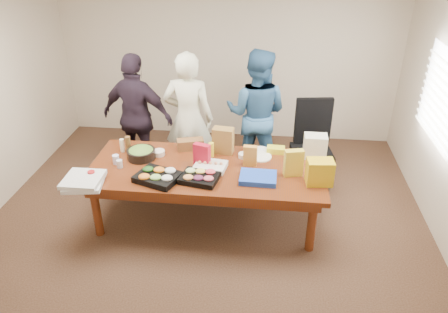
# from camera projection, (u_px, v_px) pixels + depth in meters

# --- Properties ---
(floor) EXTENTS (5.50, 5.00, 0.02)m
(floor) POSITION_uv_depth(u_px,v_px,m) (208.00, 219.00, 5.53)
(floor) COLOR #47301E
(floor) RESTS_ON ground
(wall_back) EXTENTS (5.50, 0.04, 2.70)m
(wall_back) POSITION_uv_depth(u_px,v_px,m) (228.00, 59.00, 7.05)
(wall_back) COLOR beige
(wall_back) RESTS_ON floor
(wall_front) EXTENTS (5.50, 0.04, 2.70)m
(wall_front) POSITION_uv_depth(u_px,v_px,m) (146.00, 286.00, 2.70)
(wall_front) COLOR beige
(wall_front) RESTS_ON floor
(window_panel) EXTENTS (0.03, 1.40, 1.10)m
(window_panel) POSITION_uv_depth(u_px,v_px,m) (443.00, 99.00, 5.06)
(window_panel) COLOR white
(window_panel) RESTS_ON wall_right
(window_blinds) EXTENTS (0.04, 1.36, 1.00)m
(window_blinds) POSITION_uv_depth(u_px,v_px,m) (439.00, 99.00, 5.06)
(window_blinds) COLOR beige
(window_blinds) RESTS_ON wall_right
(conference_table) EXTENTS (2.80, 1.20, 0.75)m
(conference_table) POSITION_uv_depth(u_px,v_px,m) (207.00, 194.00, 5.34)
(conference_table) COLOR #4C1C0F
(conference_table) RESTS_ON floor
(office_chair) EXTENTS (0.69, 0.69, 1.19)m
(office_chair) POSITION_uv_depth(u_px,v_px,m) (312.00, 150.00, 5.89)
(office_chair) COLOR black
(office_chair) RESTS_ON floor
(person_center) EXTENTS (0.70, 0.47, 1.88)m
(person_center) POSITION_uv_depth(u_px,v_px,m) (189.00, 119.00, 5.94)
(person_center) COLOR beige
(person_center) RESTS_ON floor
(person_right) EXTENTS (1.02, 0.86, 1.86)m
(person_right) POSITION_uv_depth(u_px,v_px,m) (256.00, 114.00, 6.14)
(person_right) COLOR #2F5C8A
(person_right) RESTS_ON floor
(person_left) EXTENTS (1.13, 0.67, 1.81)m
(person_left) POSITION_uv_depth(u_px,v_px,m) (138.00, 117.00, 6.09)
(person_left) COLOR black
(person_left) RESTS_ON floor
(veggie_tray) EXTENTS (0.56, 0.50, 0.07)m
(veggie_tray) POSITION_uv_depth(u_px,v_px,m) (158.00, 177.00, 4.90)
(veggie_tray) COLOR black
(veggie_tray) RESTS_ON conference_table
(fruit_tray) EXTENTS (0.47, 0.40, 0.06)m
(fruit_tray) POSITION_uv_depth(u_px,v_px,m) (200.00, 178.00, 4.90)
(fruit_tray) COLOR black
(fruit_tray) RESTS_ON conference_table
(sheet_cake) EXTENTS (0.40, 0.33, 0.06)m
(sheet_cake) POSITION_uv_depth(u_px,v_px,m) (211.00, 166.00, 5.13)
(sheet_cake) COLOR silver
(sheet_cake) RESTS_ON conference_table
(salad_bowl) EXTENTS (0.39, 0.39, 0.11)m
(salad_bowl) POSITION_uv_depth(u_px,v_px,m) (141.00, 154.00, 5.34)
(salad_bowl) COLOR black
(salad_bowl) RESTS_ON conference_table
(chip_bag_blue) EXTENTS (0.42, 0.32, 0.06)m
(chip_bag_blue) POSITION_uv_depth(u_px,v_px,m) (258.00, 178.00, 4.90)
(chip_bag_blue) COLOR blue
(chip_bag_blue) RESTS_ON conference_table
(chip_bag_red) EXTENTS (0.21, 0.14, 0.29)m
(chip_bag_red) POSITION_uv_depth(u_px,v_px,m) (202.00, 155.00, 5.13)
(chip_bag_red) COLOR #B01129
(chip_bag_red) RESTS_ON conference_table
(chip_bag_yellow) EXTENTS (0.23, 0.13, 0.32)m
(chip_bag_yellow) POSITION_uv_depth(u_px,v_px,m) (294.00, 163.00, 4.93)
(chip_bag_yellow) COLOR gold
(chip_bag_yellow) RESTS_ON conference_table
(chip_bag_orange) EXTENTS (0.17, 0.08, 0.25)m
(chip_bag_orange) POSITION_uv_depth(u_px,v_px,m) (250.00, 156.00, 5.15)
(chip_bag_orange) COLOR orange
(chip_bag_orange) RESTS_ON conference_table
(mayo_jar) EXTENTS (0.11, 0.11, 0.15)m
(mayo_jar) POSITION_uv_depth(u_px,v_px,m) (206.00, 151.00, 5.38)
(mayo_jar) COLOR white
(mayo_jar) RESTS_ON conference_table
(mustard_bottle) EXTENTS (0.08, 0.08, 0.19)m
(mustard_bottle) POSITION_uv_depth(u_px,v_px,m) (211.00, 150.00, 5.36)
(mustard_bottle) COLOR yellow
(mustard_bottle) RESTS_ON conference_table
(dressing_bottle) EXTENTS (0.08, 0.08, 0.21)m
(dressing_bottle) POSITION_uv_depth(u_px,v_px,m) (128.00, 144.00, 5.46)
(dressing_bottle) COLOR brown
(dressing_bottle) RESTS_ON conference_table
(ranch_bottle) EXTENTS (0.07, 0.07, 0.17)m
(ranch_bottle) POSITION_uv_depth(u_px,v_px,m) (122.00, 145.00, 5.48)
(ranch_bottle) COLOR #FDF4CC
(ranch_bottle) RESTS_ON conference_table
(banana_bunch) EXTENTS (0.23, 0.14, 0.07)m
(banana_bunch) POSITION_uv_depth(u_px,v_px,m) (276.00, 150.00, 5.48)
(banana_bunch) COLOR yellow
(banana_bunch) RESTS_ON conference_table
(bread_loaf) EXTENTS (0.36, 0.23, 0.13)m
(bread_loaf) POSITION_uv_depth(u_px,v_px,m) (190.00, 144.00, 5.55)
(bread_loaf) COLOR brown
(bread_loaf) RESTS_ON conference_table
(kraft_bag) EXTENTS (0.27, 0.18, 0.33)m
(kraft_bag) POSITION_uv_depth(u_px,v_px,m) (223.00, 141.00, 5.42)
(kraft_bag) COLOR olive
(kraft_bag) RESTS_ON conference_table
(red_cup) EXTENTS (0.08, 0.08, 0.11)m
(red_cup) POSITION_uv_depth(u_px,v_px,m) (92.00, 176.00, 4.90)
(red_cup) COLOR #AE181B
(red_cup) RESTS_ON conference_table
(clear_cup_a) EXTENTS (0.08, 0.08, 0.10)m
(clear_cup_a) POSITION_uv_depth(u_px,v_px,m) (120.00, 164.00, 5.14)
(clear_cup_a) COLOR silver
(clear_cup_a) RESTS_ON conference_table
(clear_cup_b) EXTENTS (0.09, 0.09, 0.11)m
(clear_cup_b) POSITION_uv_depth(u_px,v_px,m) (116.00, 159.00, 5.22)
(clear_cup_b) COLOR silver
(clear_cup_b) RESTS_ON conference_table
(pizza_box_lower) EXTENTS (0.47, 0.47, 0.05)m
(pizza_box_lower) POSITION_uv_depth(u_px,v_px,m) (84.00, 183.00, 4.82)
(pizza_box_lower) COLOR silver
(pizza_box_lower) RESTS_ON conference_table
(pizza_box_upper) EXTENTS (0.41, 0.41, 0.05)m
(pizza_box_upper) POSITION_uv_depth(u_px,v_px,m) (83.00, 179.00, 4.79)
(pizza_box_upper) COLOR silver
(pizza_box_upper) RESTS_ON pizza_box_lower
(plate_a) EXTENTS (0.37, 0.37, 0.02)m
(plate_a) POSITION_uv_depth(u_px,v_px,m) (260.00, 157.00, 5.38)
(plate_a) COLOR white
(plate_a) RESTS_ON conference_table
(plate_b) EXTENTS (0.25, 0.25, 0.01)m
(plate_b) POSITION_uv_depth(u_px,v_px,m) (261.00, 151.00, 5.53)
(plate_b) COLOR white
(plate_b) RESTS_ON conference_table
(dip_bowl_a) EXTENTS (0.14, 0.14, 0.05)m
(dip_bowl_a) POSITION_uv_depth(u_px,v_px,m) (244.00, 155.00, 5.37)
(dip_bowl_a) COLOR beige
(dip_bowl_a) RESTS_ON conference_table
(dip_bowl_b) EXTENTS (0.17, 0.17, 0.06)m
(dip_bowl_b) POSITION_uv_depth(u_px,v_px,m) (159.00, 153.00, 5.42)
(dip_bowl_b) COLOR beige
(dip_bowl_b) RESTS_ON conference_table
(grocery_bag_white) EXTENTS (0.28, 0.20, 0.29)m
(grocery_bag_white) POSITION_uv_depth(u_px,v_px,m) (315.00, 146.00, 5.33)
(grocery_bag_white) COLOR silver
(grocery_bag_white) RESTS_ON conference_table
(grocery_bag_yellow) EXTENTS (0.31, 0.23, 0.29)m
(grocery_bag_yellow) POSITION_uv_depth(u_px,v_px,m) (320.00, 172.00, 4.79)
(grocery_bag_yellow) COLOR gold
(grocery_bag_yellow) RESTS_ON conference_table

